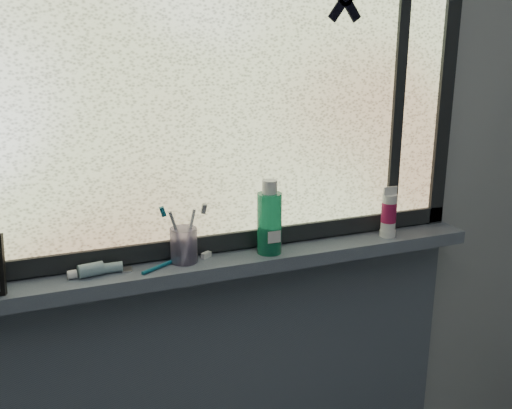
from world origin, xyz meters
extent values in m
cube|color=#9EA3A8|center=(0.00, 1.30, 1.25)|extent=(3.00, 0.01, 2.50)
cube|color=#515B6C|center=(0.00, 1.23, 1.00)|extent=(1.62, 0.14, 0.04)
cube|color=#515B6C|center=(0.00, 1.29, 0.49)|extent=(1.62, 0.02, 0.98)
cube|color=silver|center=(0.00, 1.28, 1.53)|extent=(1.50, 0.01, 1.00)
cube|color=black|center=(0.00, 1.28, 1.05)|extent=(1.60, 0.03, 0.05)
cube|color=black|center=(0.78, 1.28, 1.53)|extent=(0.05, 0.03, 1.10)
cube|color=black|center=(0.60, 1.28, 1.53)|extent=(0.03, 0.03, 1.00)
cylinder|color=#9A8BB8|center=(-0.09, 1.24, 1.07)|extent=(0.09, 0.09, 0.10)
cylinder|color=#1C9164|center=(0.15, 1.22, 1.13)|extent=(0.09, 0.09, 0.18)
cylinder|color=silver|center=(0.55, 1.21, 1.10)|extent=(0.05, 0.05, 0.11)
camera|label=1|loc=(-0.45, -0.20, 1.61)|focal=40.00mm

